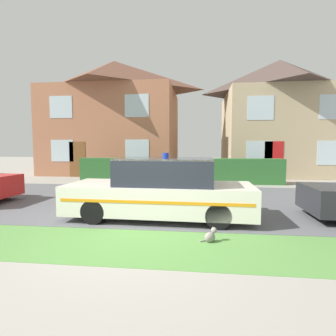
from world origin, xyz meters
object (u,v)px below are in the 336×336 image
(police_car, at_px, (161,190))
(cat, at_px, (211,236))
(house_right, at_px, (278,117))
(house_left, at_px, (115,116))

(police_car, distance_m, cat, 2.02)
(house_right, bearing_deg, cat, -110.57)
(house_left, bearing_deg, cat, -65.20)
(police_car, distance_m, house_right, 13.49)
(cat, distance_m, house_right, 14.55)
(police_car, xyz_separation_m, cat, (1.16, -1.54, -0.60))
(police_car, xyz_separation_m, house_left, (-4.91, 11.58, 3.21))
(house_left, bearing_deg, house_right, 0.31)
(cat, distance_m, house_left, 14.95)
(house_left, distance_m, house_right, 11.01)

